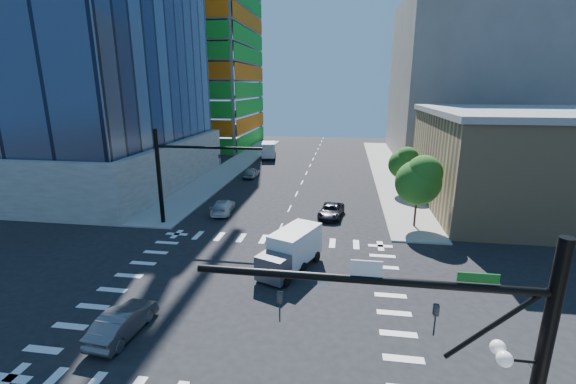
# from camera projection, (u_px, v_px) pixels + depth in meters

# --- Properties ---
(ground) EXTENTS (160.00, 160.00, 0.00)m
(ground) POSITION_uv_depth(u_px,v_px,m) (249.00, 293.00, 24.88)
(ground) COLOR black
(ground) RESTS_ON ground
(road_markings) EXTENTS (20.00, 20.00, 0.01)m
(road_markings) POSITION_uv_depth(u_px,v_px,m) (249.00, 293.00, 24.88)
(road_markings) COLOR silver
(road_markings) RESTS_ON ground
(sidewalk_ne) EXTENTS (5.00, 60.00, 0.15)m
(sidewalk_ne) POSITION_uv_depth(u_px,v_px,m) (387.00, 170.00, 61.22)
(sidewalk_ne) COLOR #9C9A94
(sidewalk_ne) RESTS_ON ground
(sidewalk_nw) EXTENTS (5.00, 60.00, 0.15)m
(sidewalk_nw) POSITION_uv_depth(u_px,v_px,m) (235.00, 165.00, 64.79)
(sidewalk_nw) COLOR #9C9A94
(sidewalk_nw) RESTS_ON ground
(construction_building) EXTENTS (25.16, 34.50, 70.60)m
(construction_building) POSITION_uv_depth(u_px,v_px,m) (192.00, 29.00, 81.33)
(construction_building) COLOR slate
(construction_building) RESTS_ON ground
(commercial_building) EXTENTS (20.50, 22.50, 10.60)m
(commercial_building) POSITION_uv_depth(u_px,v_px,m) (527.00, 160.00, 40.87)
(commercial_building) COLOR #9E855C
(commercial_building) RESTS_ON ground
(bg_building_ne) EXTENTS (24.00, 30.00, 28.00)m
(bg_building_ne) POSITION_uv_depth(u_px,v_px,m) (466.00, 80.00, 69.75)
(bg_building_ne) COLOR slate
(bg_building_ne) RESTS_ON ground
(signal_mast_se) EXTENTS (10.51, 2.48, 9.00)m
(signal_mast_se) POSITION_uv_depth(u_px,v_px,m) (506.00, 370.00, 11.07)
(signal_mast_se) COLOR black
(signal_mast_se) RESTS_ON sidewalk_se
(signal_mast_nw) EXTENTS (10.20, 0.40, 9.00)m
(signal_mast_nw) POSITION_uv_depth(u_px,v_px,m) (174.00, 169.00, 35.82)
(signal_mast_nw) COLOR black
(signal_mast_nw) RESTS_ON sidewalk_nw
(tree_south) EXTENTS (4.16, 4.16, 6.82)m
(tree_south) POSITION_uv_depth(u_px,v_px,m) (420.00, 180.00, 35.09)
(tree_south) COLOR #382316
(tree_south) RESTS_ON sidewalk_ne
(tree_north) EXTENTS (3.54, 3.52, 5.78)m
(tree_north) POSITION_uv_depth(u_px,v_px,m) (404.00, 162.00, 46.67)
(tree_north) COLOR #382316
(tree_north) RESTS_ON sidewalk_ne
(car_nb_far) EXTENTS (2.78, 5.00, 1.32)m
(car_nb_far) POSITION_uv_depth(u_px,v_px,m) (331.00, 211.00, 39.16)
(car_nb_far) COLOR black
(car_nb_far) RESTS_ON ground
(car_sb_near) EXTENTS (2.50, 5.05, 1.41)m
(car_sb_near) POSITION_uv_depth(u_px,v_px,m) (223.00, 206.00, 40.41)
(car_sb_near) COLOR silver
(car_sb_near) RESTS_ON ground
(car_sb_mid) EXTENTS (1.86, 4.39, 1.48)m
(car_sb_mid) POSITION_uv_depth(u_px,v_px,m) (251.00, 172.00, 56.31)
(car_sb_mid) COLOR #96969D
(car_sb_mid) RESTS_ON ground
(car_sb_cross) EXTENTS (1.89, 4.63, 1.49)m
(car_sb_cross) POSITION_uv_depth(u_px,v_px,m) (123.00, 322.00, 20.54)
(car_sb_cross) COLOR #4E4E53
(car_sb_cross) RESTS_ON ground
(box_truck_near) EXTENTS (4.24, 5.95, 2.87)m
(box_truck_near) POSITION_uv_depth(u_px,v_px,m) (289.00, 254.00, 27.55)
(box_truck_near) COLOR black
(box_truck_near) RESTS_ON ground
(box_truck_far) EXTENTS (3.43, 6.21, 3.08)m
(box_truck_far) POSITION_uv_depth(u_px,v_px,m) (269.00, 151.00, 70.96)
(box_truck_far) COLOR black
(box_truck_far) RESTS_ON ground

